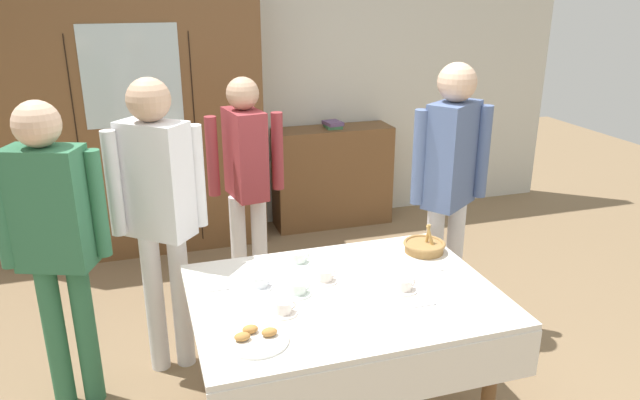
% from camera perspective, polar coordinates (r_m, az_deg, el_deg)
% --- Properties ---
extents(ground_plane, '(12.00, 12.00, 0.00)m').
position_cam_1_polar(ground_plane, '(3.57, 1.01, -17.57)').
color(ground_plane, '#846B4C').
rests_on(ground_plane, ground).
extents(back_wall, '(6.40, 0.10, 2.70)m').
position_cam_1_polar(back_wall, '(5.47, -7.83, 11.05)').
color(back_wall, silver).
rests_on(back_wall, ground).
extents(dining_table, '(1.51, 1.11, 0.73)m').
position_cam_1_polar(dining_table, '(3.03, 2.50, -10.66)').
color(dining_table, brown).
rests_on(dining_table, ground).
extents(wall_cabinet, '(2.03, 0.46, 2.16)m').
position_cam_1_polar(wall_cabinet, '(5.16, -17.07, 6.80)').
color(wall_cabinet, brown).
rests_on(wall_cabinet, ground).
extents(bookshelf_low, '(1.10, 0.35, 0.94)m').
position_cam_1_polar(bookshelf_low, '(5.64, 1.20, 2.26)').
color(bookshelf_low, brown).
rests_on(bookshelf_low, ground).
extents(book_stack, '(0.17, 0.20, 0.06)m').
position_cam_1_polar(book_stack, '(5.51, 1.24, 7.21)').
color(book_stack, '#3D754C').
rests_on(book_stack, bookshelf_low).
extents(tea_cup_mid_right, '(0.13, 0.13, 0.06)m').
position_cam_1_polar(tea_cup_mid_right, '(3.04, 8.08, -8.11)').
color(tea_cup_mid_right, white).
rests_on(tea_cup_mid_right, dining_table).
extents(tea_cup_mid_left, '(0.13, 0.13, 0.06)m').
position_cam_1_polar(tea_cup_mid_left, '(3.29, -2.04, -5.63)').
color(tea_cup_mid_left, silver).
rests_on(tea_cup_mid_left, dining_table).
extents(tea_cup_near_left, '(0.13, 0.13, 0.06)m').
position_cam_1_polar(tea_cup_near_left, '(3.10, 0.48, -7.34)').
color(tea_cup_near_left, white).
rests_on(tea_cup_near_left, dining_table).
extents(tea_cup_far_left, '(0.13, 0.13, 0.06)m').
position_cam_1_polar(tea_cup_far_left, '(3.05, -5.69, -7.84)').
color(tea_cup_far_left, white).
rests_on(tea_cup_far_left, dining_table).
extents(tea_cup_back_edge, '(0.13, 0.13, 0.06)m').
position_cam_1_polar(tea_cup_back_edge, '(2.82, -3.47, -10.28)').
color(tea_cup_back_edge, white).
rests_on(tea_cup_back_edge, dining_table).
extents(tea_cup_center, '(0.13, 0.13, 0.06)m').
position_cam_1_polar(tea_cup_center, '(2.98, -2.05, -8.53)').
color(tea_cup_center, silver).
rests_on(tea_cup_center, dining_table).
extents(bread_basket, '(0.24, 0.24, 0.16)m').
position_cam_1_polar(bread_basket, '(3.48, 9.92, -4.35)').
color(bread_basket, '#9E7542').
rests_on(bread_basket, dining_table).
extents(pastry_plate, '(0.28, 0.28, 0.05)m').
position_cam_1_polar(pastry_plate, '(2.64, -6.14, -12.97)').
color(pastry_plate, white).
rests_on(pastry_plate, dining_table).
extents(spoon_far_left, '(0.12, 0.02, 0.01)m').
position_cam_1_polar(spoon_far_left, '(2.94, 10.32, -9.81)').
color(spoon_far_left, silver).
rests_on(spoon_far_left, dining_table).
extents(spoon_mid_left, '(0.12, 0.02, 0.01)m').
position_cam_1_polar(spoon_mid_left, '(3.06, -9.34, -8.44)').
color(spoon_mid_left, silver).
rests_on(spoon_mid_left, dining_table).
extents(spoon_mid_right, '(0.12, 0.02, 0.01)m').
position_cam_1_polar(spoon_mid_right, '(3.28, 11.16, -6.58)').
color(spoon_mid_right, silver).
rests_on(spoon_mid_right, dining_table).
extents(person_near_right_end, '(0.52, 0.32, 1.67)m').
position_cam_1_polar(person_near_right_end, '(3.24, -24.04, -2.70)').
color(person_near_right_end, '#33704C').
rests_on(person_near_right_end, ground).
extents(person_behind_table_left, '(0.52, 0.39, 1.61)m').
position_cam_1_polar(person_behind_table_left, '(4.10, -7.08, 2.80)').
color(person_behind_table_left, silver).
rests_on(person_behind_table_left, ground).
extents(person_by_cabinet, '(0.52, 0.37, 1.75)m').
position_cam_1_polar(person_by_cabinet, '(3.79, 12.31, 2.56)').
color(person_by_cabinet, silver).
rests_on(person_by_cabinet, ground).
extents(person_behind_table_right, '(0.52, 0.39, 1.73)m').
position_cam_1_polar(person_behind_table_right, '(3.38, -15.17, -0.01)').
color(person_behind_table_right, silver).
rests_on(person_behind_table_right, ground).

